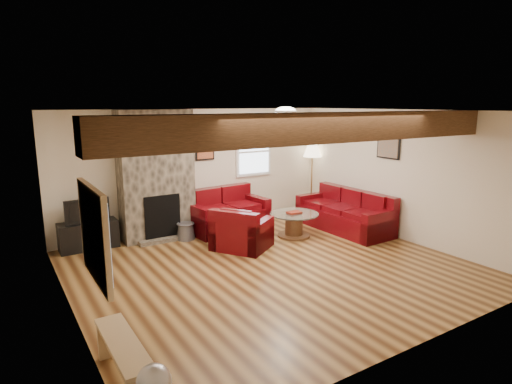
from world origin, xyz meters
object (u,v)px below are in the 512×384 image
(loveseat, at_px, (227,210))
(coffee_table, at_px, (294,225))
(armchair_red, at_px, (242,228))
(floor_lamp, at_px, (312,154))
(television, at_px, (86,210))
(tv_cabinet, at_px, (88,235))
(sofa_three, at_px, (344,210))

(loveseat, xyz_separation_m, coffee_table, (0.90, -1.11, -0.19))
(armchair_red, xyz_separation_m, floor_lamp, (2.72, 1.34, 1.04))
(loveseat, distance_m, television, 2.75)
(tv_cabinet, distance_m, floor_lamp, 5.25)
(loveseat, xyz_separation_m, floor_lamp, (2.40, 0.18, 0.99))
(loveseat, height_order, television, television)
(floor_lamp, bearing_deg, television, 178.68)
(sofa_three, bearing_deg, floor_lamp, 166.60)
(sofa_three, height_order, floor_lamp, floor_lamp)
(loveseat, bearing_deg, coffee_table, -56.70)
(television, bearing_deg, sofa_three, -18.21)
(sofa_three, height_order, tv_cabinet, sofa_three)
(tv_cabinet, bearing_deg, coffee_table, -21.27)
(coffee_table, distance_m, floor_lamp, 2.30)
(armchair_red, distance_m, coffee_table, 1.24)
(sofa_three, relative_size, armchair_red, 2.25)
(coffee_table, height_order, floor_lamp, floor_lamp)
(sofa_three, xyz_separation_m, television, (-4.79, 1.58, 0.32))
(floor_lamp, bearing_deg, loveseat, -175.65)
(sofa_three, distance_m, loveseat, 2.44)
(tv_cabinet, bearing_deg, sofa_three, -18.21)
(coffee_table, relative_size, tv_cabinet, 0.96)
(coffee_table, height_order, television, television)
(armchair_red, height_order, floor_lamp, floor_lamp)
(armchair_red, distance_m, television, 2.82)
(sofa_three, distance_m, tv_cabinet, 5.05)
(armchair_red, bearing_deg, sofa_three, -126.34)
(armchair_red, relative_size, television, 1.24)
(loveseat, bearing_deg, floor_lamp, -1.51)
(armchair_red, bearing_deg, floor_lamp, -97.28)
(tv_cabinet, relative_size, television, 1.33)
(television, bearing_deg, tv_cabinet, 0.00)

